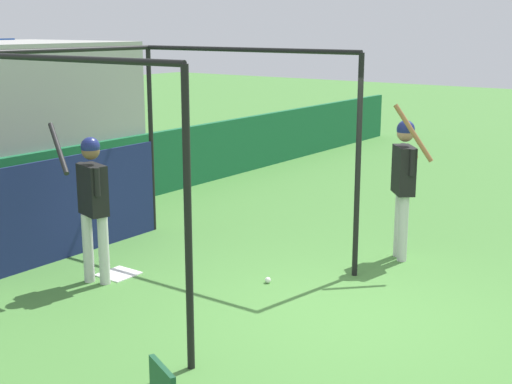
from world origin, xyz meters
name	(u,v)px	position (x,y,z in m)	size (l,w,h in m)	color
ground_plane	(350,315)	(0.00, 0.00, 0.00)	(60.00, 60.00, 0.00)	#477F38
outfield_wall	(25,192)	(0.00, 5.73, 0.59)	(24.00, 0.12, 1.18)	#196038
batting_cage	(103,172)	(-0.41, 3.46, 1.25)	(3.21, 3.61, 2.83)	black
home_plate	(119,274)	(-0.61, 3.02, 0.01)	(0.44, 0.44, 0.02)	white
player_batter	(92,196)	(-0.97, 3.03, 1.11)	(0.57, 0.90, 1.95)	silver
player_waiting	(404,175)	(2.12, 0.40, 1.17)	(0.62, 0.72, 2.15)	silver
baseball	(268,280)	(0.28, 1.31, 0.04)	(0.07, 0.07, 0.07)	white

